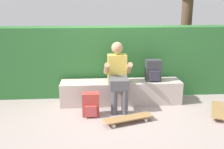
{
  "coord_description": "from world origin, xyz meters",
  "views": [
    {
      "loc": [
        -0.52,
        -4.36,
        1.8
      ],
      "look_at": [
        -0.17,
        0.2,
        0.58
      ],
      "focal_mm": 41.5,
      "sensor_mm": 36.0,
      "label": 1
    }
  ],
  "objects_px": {
    "bench_main": "(121,92)",
    "skateboard_near_person": "(128,118)",
    "skateboard_beside_bench": "(218,110)",
    "backpack_on_bench": "(153,71)",
    "person_skater": "(118,74)",
    "backpack_on_ground": "(91,105)"
  },
  "relations": [
    {
      "from": "bench_main",
      "to": "skateboard_near_person",
      "type": "height_order",
      "value": "bench_main"
    },
    {
      "from": "skateboard_near_person",
      "to": "skateboard_beside_bench",
      "type": "relative_size",
      "value": 1.01
    },
    {
      "from": "bench_main",
      "to": "backpack_on_bench",
      "type": "height_order",
      "value": "backpack_on_bench"
    },
    {
      "from": "person_skater",
      "to": "backpack_on_bench",
      "type": "relative_size",
      "value": 2.94
    },
    {
      "from": "skateboard_beside_bench",
      "to": "bench_main",
      "type": "bearing_deg",
      "value": 157.33
    },
    {
      "from": "backpack_on_bench",
      "to": "backpack_on_ground",
      "type": "height_order",
      "value": "backpack_on_bench"
    },
    {
      "from": "person_skater",
      "to": "skateboard_beside_bench",
      "type": "distance_m",
      "value": 1.83
    },
    {
      "from": "skateboard_near_person",
      "to": "backpack_on_bench",
      "type": "height_order",
      "value": "backpack_on_bench"
    },
    {
      "from": "skateboard_near_person",
      "to": "backpack_on_bench",
      "type": "relative_size",
      "value": 2.06
    },
    {
      "from": "bench_main",
      "to": "backpack_on_bench",
      "type": "xyz_separation_m",
      "value": [
        0.61,
        -0.01,
        0.41
      ]
    },
    {
      "from": "bench_main",
      "to": "skateboard_beside_bench",
      "type": "distance_m",
      "value": 1.74
    },
    {
      "from": "bench_main",
      "to": "person_skater",
      "type": "xyz_separation_m",
      "value": [
        -0.08,
        -0.21,
        0.42
      ]
    },
    {
      "from": "backpack_on_bench",
      "to": "backpack_on_ground",
      "type": "xyz_separation_m",
      "value": [
        -1.18,
        -0.56,
        -0.43
      ]
    },
    {
      "from": "person_skater",
      "to": "backpack_on_ground",
      "type": "distance_m",
      "value": 0.74
    },
    {
      "from": "bench_main",
      "to": "skateboard_beside_bench",
      "type": "xyz_separation_m",
      "value": [
        1.6,
        -0.67,
        -0.14
      ]
    },
    {
      "from": "person_skater",
      "to": "skateboard_beside_bench",
      "type": "xyz_separation_m",
      "value": [
        1.68,
        -0.46,
        -0.55
      ]
    },
    {
      "from": "backpack_on_bench",
      "to": "bench_main",
      "type": "bearing_deg",
      "value": 179.11
    },
    {
      "from": "skateboard_near_person",
      "to": "skateboard_beside_bench",
      "type": "bearing_deg",
      "value": 7.9
    },
    {
      "from": "bench_main",
      "to": "skateboard_beside_bench",
      "type": "bearing_deg",
      "value": -22.67
    },
    {
      "from": "skateboard_near_person",
      "to": "backpack_on_ground",
      "type": "distance_m",
      "value": 0.68
    },
    {
      "from": "person_skater",
      "to": "backpack_on_bench",
      "type": "height_order",
      "value": "person_skater"
    },
    {
      "from": "skateboard_near_person",
      "to": "skateboard_beside_bench",
      "type": "xyz_separation_m",
      "value": [
        1.58,
        0.22,
        0.0
      ]
    }
  ]
}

